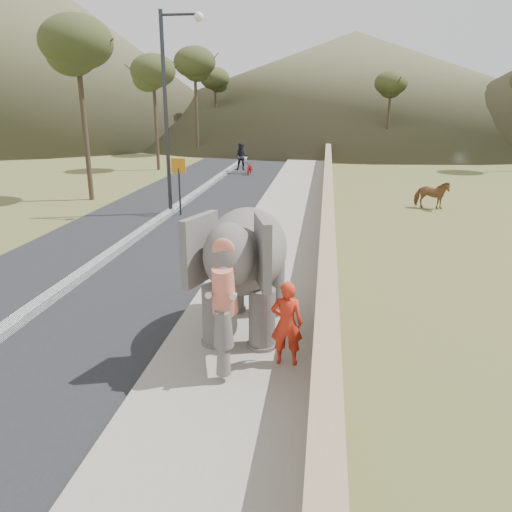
{
  "coord_description": "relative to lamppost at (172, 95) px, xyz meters",
  "views": [
    {
      "loc": [
        1.52,
        -8.69,
        4.72
      ],
      "look_at": [
        0.2,
        0.8,
        1.7
      ],
      "focal_mm": 35.0,
      "sensor_mm": 36.0,
      "label": 1
    }
  ],
  "objects": [
    {
      "name": "lamppost",
      "position": [
        0.0,
        0.0,
        0.0
      ],
      "size": [
        1.76,
        0.36,
        8.0
      ],
      "color": "#2F2E33",
      "rests_on": "ground"
    },
    {
      "name": "hill_left",
      "position": [
        -33.31,
        43.4,
        6.13
      ],
      "size": [
        60.0,
        60.0,
        22.0
      ],
      "primitive_type": "cone",
      "color": "brown",
      "rests_on": "ground"
    },
    {
      "name": "cow",
      "position": [
        10.94,
        2.64,
        -4.24
      ],
      "size": [
        1.63,
        1.04,
        1.27
      ],
      "primitive_type": "imported",
      "rotation": [
        0.0,
        0.0,
        1.31
      ],
      "color": "brown",
      "rests_on": "ground"
    },
    {
      "name": "walkway",
      "position": [
        4.69,
        -1.6,
        -4.8
      ],
      "size": [
        3.0,
        120.0,
        0.15
      ],
      "primitive_type": "cube",
      "color": "#9E9687",
      "rests_on": "ground"
    },
    {
      "name": "motorcyclist",
      "position": [
        0.98,
        12.1,
        -4.04
      ],
      "size": [
        1.26,
        1.61,
        2.03
      ],
      "color": "maroon",
      "rests_on": "ground"
    },
    {
      "name": "ground",
      "position": [
        4.69,
        -11.6,
        -4.87
      ],
      "size": [
        160.0,
        160.0,
        0.0
      ],
      "primitive_type": "plane",
      "color": "olive",
      "rests_on": "ground"
    },
    {
      "name": "elephant_and_man",
      "position": [
        4.71,
        -10.87,
        -3.41
      ],
      "size": [
        2.19,
        3.68,
        2.64
      ],
      "color": "slate",
      "rests_on": "ground"
    },
    {
      "name": "trees",
      "position": [
        4.98,
        15.34,
        -0.81
      ],
      "size": [
        48.61,
        43.69,
        9.23
      ],
      "color": "#473828",
      "rests_on": "ground"
    },
    {
      "name": "road",
      "position": [
        -0.31,
        -1.6,
        -4.86
      ],
      "size": [
        7.0,
        120.0,
        0.03
      ],
      "primitive_type": "cube",
      "color": "black",
      "rests_on": "ground"
    },
    {
      "name": "hill_far",
      "position": [
        9.69,
        58.4,
        2.13
      ],
      "size": [
        80.0,
        80.0,
        14.0
      ],
      "primitive_type": "cone",
      "color": "brown",
      "rests_on": "ground"
    },
    {
      "name": "signboard",
      "position": [
        0.19,
        -0.24,
        -3.23
      ],
      "size": [
        0.6,
        0.08,
        2.4
      ],
      "color": "#2D2D33",
      "rests_on": "ground"
    },
    {
      "name": "parapet",
      "position": [
        6.34,
        -1.6,
        -4.32
      ],
      "size": [
        0.3,
        120.0,
        1.1
      ],
      "primitive_type": "cube",
      "color": "tan",
      "rests_on": "ground"
    },
    {
      "name": "median",
      "position": [
        -0.31,
        -1.6,
        -4.76
      ],
      "size": [
        0.35,
        120.0,
        0.22
      ],
      "primitive_type": "cube",
      "color": "black",
      "rests_on": "ground"
    }
  ]
}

